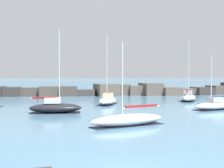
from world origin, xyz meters
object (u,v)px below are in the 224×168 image
object	(u,v)px
sailboat_moored_1	(128,120)
sailboat_moored_5	(214,105)
sailboat_moored_2	(108,100)
sailboat_moored_6	(188,97)
sailboat_moored_7	(55,107)

from	to	relation	value
sailboat_moored_1	sailboat_moored_5	size ratio (longest dim) A/B	1.05
sailboat_moored_1	sailboat_moored_2	bearing A→B (deg)	87.91
sailboat_moored_2	sailboat_moored_1	bearing A→B (deg)	-92.09
sailboat_moored_5	sailboat_moored_2	bearing A→B (deg)	145.80
sailboat_moored_2	sailboat_moored_6	distance (m)	14.38
sailboat_moored_1	sailboat_moored_7	xyz separation A→B (m)	(-6.66, 9.95, 0.13)
sailboat_moored_1	sailboat_moored_6	distance (m)	26.78
sailboat_moored_2	sailboat_moored_5	distance (m)	15.11
sailboat_moored_1	sailboat_moored_5	xyz separation A→B (m)	(13.19, 10.40, 0.03)
sailboat_moored_1	sailboat_moored_2	size ratio (longest dim) A/B	0.70
sailboat_moored_1	sailboat_moored_6	xyz separation A→B (m)	(14.62, 22.43, 0.13)
sailboat_moored_1	sailboat_moored_7	bearing A→B (deg)	123.79
sailboat_moored_2	sailboat_moored_7	xyz separation A→B (m)	(-7.35, -8.94, 0.03)
sailboat_moored_7	sailboat_moored_6	bearing A→B (deg)	30.38
sailboat_moored_6	sailboat_moored_1	bearing A→B (deg)	-123.10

